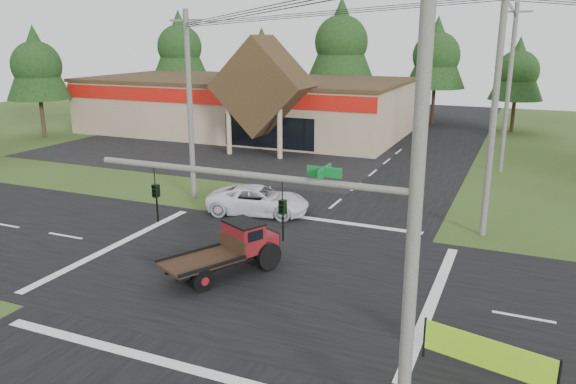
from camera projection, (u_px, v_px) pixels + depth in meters
The scene contains 19 objects.
ground at pixel (256, 270), 22.57m from camera, with size 120.00×120.00×0.00m, color #314217.
road_ns at pixel (256, 270), 22.57m from camera, with size 12.00×120.00×0.02m, color black.
road_ew at pixel (256, 270), 22.57m from camera, with size 120.00×12.00×0.02m, color black.
parking_apron at pixel (205, 154), 44.71m from camera, with size 28.00×14.00×0.02m, color black.
cvs_building at pixel (246, 104), 53.97m from camera, with size 30.40×18.20×9.19m.
traffic_signal_mast at pixel (336, 253), 12.53m from camera, with size 8.12×0.24×7.00m.
utility_pole_nr at pixel (415, 210), 11.56m from camera, with size 2.00×0.30×11.00m.
utility_pole_nw at pixel (190, 105), 31.25m from camera, with size 2.00×0.30×10.50m.
utility_pole_ne at pixel (494, 110), 25.02m from camera, with size 2.00×0.30×11.50m.
utility_pole_n at pixel (509, 88), 37.45m from camera, with size 2.00×0.30×11.20m.
tree_row_a at pixel (179, 45), 67.23m from camera, with size 6.72×6.72×12.12m.
tree_row_b at pixel (262, 57), 65.55m from camera, with size 5.60×5.60×10.10m.
tree_row_c at pixel (341, 39), 60.31m from camera, with size 7.28×7.28×13.13m.
tree_row_d at pixel (437, 53), 57.75m from camera, with size 6.16×6.16×11.11m.
tree_row_e at pixel (518, 69), 53.29m from camera, with size 5.04×5.04×9.09m.
tree_side_w at pixel (36, 63), 50.65m from camera, with size 5.60×5.60×10.10m.
antique_flatbed_truck at pixel (223, 251), 21.87m from camera, with size 1.85×4.86×2.03m, color maroon, non-canonical shape.
roadside_banner at pixel (487, 358), 15.26m from camera, with size 3.71×0.11×1.27m, color #8DDA1D, non-canonical shape.
white_pickup at pixel (258, 200), 29.55m from camera, with size 2.46×5.33×1.48m, color white.
Camera 1 is at (9.45, -18.68, 9.10)m, focal length 35.00 mm.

